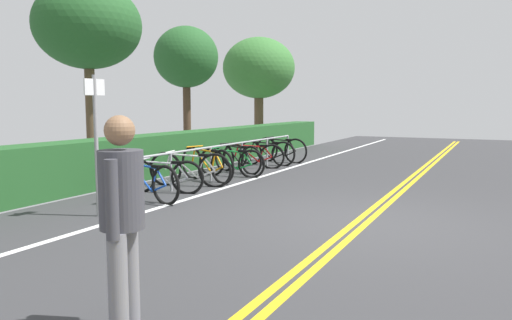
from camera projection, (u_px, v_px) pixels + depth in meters
name	position (u px, v px, depth m)	size (l,w,h in m)	color
ground_plane	(362.00, 223.00, 7.19)	(38.48, 10.31, 0.05)	#353538
centre_line_yellow_inner	(368.00, 222.00, 7.16)	(34.63, 0.10, 0.00)	gold
centre_line_yellow_outer	(357.00, 221.00, 7.23)	(34.63, 0.10, 0.00)	gold
bike_lane_stripe_white	(177.00, 202.00, 8.60)	(34.63, 0.12, 0.00)	white
bike_rack	(227.00, 152.00, 11.62)	(7.46, 0.05, 0.77)	#9EA0A5
bicycle_0	(146.00, 181.00, 8.74)	(0.55, 1.72, 0.72)	black
bicycle_1	(164.00, 176.00, 9.50)	(0.54, 1.59, 0.68)	black
bicycle_2	(190.00, 169.00, 10.29)	(0.55, 1.77, 0.75)	black
bicycle_3	(207.00, 164.00, 11.01)	(0.69, 1.73, 0.78)	black
bicycle_4	(231.00, 162.00, 11.68)	(0.46, 1.70, 0.70)	black
bicycle_5	(237.00, 158.00, 12.37)	(0.64, 1.62, 0.74)	black
bicycle_6	(253.00, 156.00, 13.15)	(0.65, 1.59, 0.70)	black
bicycle_7	(267.00, 153.00, 13.87)	(0.46, 1.69, 0.72)	black
bicycle_8	(281.00, 150.00, 14.58)	(0.46, 1.69, 0.76)	black
pedestrian	(122.00, 212.00, 3.55)	(0.46, 0.32, 1.61)	slate
sign_post_near	(96.00, 132.00, 7.40)	(0.36, 0.07, 2.11)	gray
hedge_backdrop	(200.00, 148.00, 13.71)	(16.41, 0.83, 0.97)	#235626
tree_mid	(88.00, 26.00, 11.65)	(2.49, 2.49, 4.53)	brown
tree_far_right	(186.00, 58.00, 16.14)	(2.08, 2.08, 4.19)	#473323
tree_extra	(259.00, 69.00, 19.04)	(2.75, 2.75, 4.22)	brown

